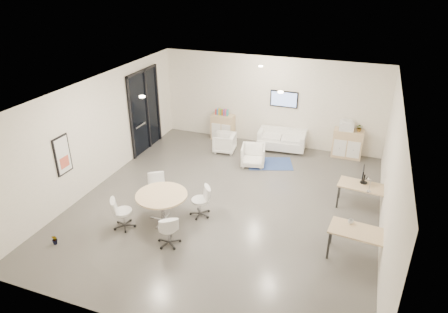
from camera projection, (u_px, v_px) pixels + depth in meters
room_shell at (227, 151)px, 10.43m from camera, size 9.60×10.60×4.80m
glass_door at (145, 109)px, 13.82m from camera, size 0.09×1.90×2.85m
artwork at (63, 155)px, 10.34m from camera, size 0.05×0.54×1.04m
wall_tv at (284, 99)px, 13.98m from camera, size 0.98×0.06×0.58m
ceiling_spots at (231, 83)px, 10.51m from camera, size 3.14×4.14×0.03m
sideboard_left at (223, 127)px, 15.04m from camera, size 0.85×0.44×0.95m
sideboard_right at (347, 144)px, 13.60m from camera, size 0.98×0.47×0.98m
books at (222, 112)px, 14.80m from camera, size 0.49×0.14×0.22m
printer at (347, 126)px, 13.36m from camera, size 0.50×0.43×0.33m
loveseat at (282, 140)px, 14.24m from camera, size 1.72×0.96×0.62m
blue_rug at (270, 164)px, 13.32m from camera, size 1.68×1.39×0.01m
armchair_left at (224, 142)px, 14.05m from camera, size 0.75×0.79×0.74m
armchair_right at (253, 155)px, 13.07m from camera, size 0.88×0.84×0.77m
desk_rear at (363, 188)px, 10.72m from camera, size 1.33×0.77×0.66m
desk_front at (360, 234)px, 8.82m from camera, size 1.41×0.80×0.70m
monitor at (363, 175)px, 10.73m from camera, size 0.20×0.50×0.44m
round_table at (162, 197)px, 10.05m from camera, size 1.31×1.31×0.80m
meeting_chairs at (162, 207)px, 10.19m from camera, size 2.40×2.40×0.82m
plant_cabinet at (360, 129)px, 13.25m from camera, size 0.27×0.29×0.21m
plant_floor at (56, 242)px, 9.46m from camera, size 0.22×0.31×0.12m
cup at (351, 221)px, 9.03m from camera, size 0.12×0.10×0.12m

